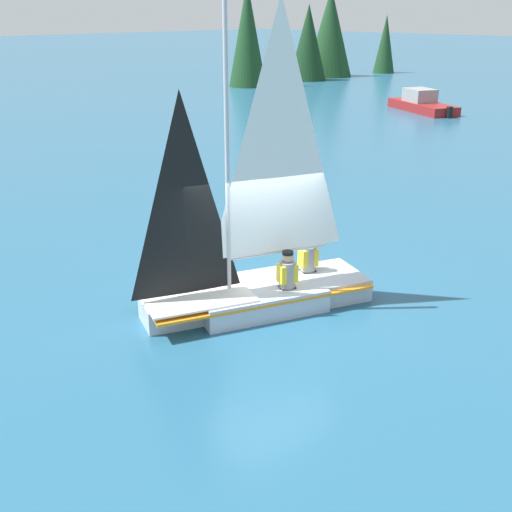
{
  "coord_description": "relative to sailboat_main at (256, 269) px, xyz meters",
  "views": [
    {
      "loc": [
        -7.83,
        -7.9,
        5.34
      ],
      "look_at": [
        0.0,
        0.0,
        1.04
      ],
      "focal_mm": 45.0,
      "sensor_mm": 36.0,
      "label": 1
    }
  ],
  "objects": [
    {
      "name": "sailor_helm",
      "position": [
        0.34,
        -0.47,
        -0.14
      ],
      "size": [
        0.41,
        0.39,
        1.16
      ],
      "rotation": [
        0.0,
        0.0,
        2.75
      ],
      "color": "black",
      "rests_on": "ground_plane"
    },
    {
      "name": "sailor_crew",
      "position": [
        1.24,
        -0.21,
        -0.14
      ],
      "size": [
        0.41,
        0.39,
        1.16
      ],
      "rotation": [
        0.0,
        0.0,
        2.75
      ],
      "color": "black",
      "rests_on": "ground_plane"
    },
    {
      "name": "ground_plane",
      "position": [
        -0.01,
        0.0,
        -0.78
      ],
      "size": [
        260.0,
        260.0,
        0.0
      ],
      "primitive_type": "plane",
      "color": "#235675"
    },
    {
      "name": "motorboat_distant",
      "position": [
        24.25,
        11.37,
        -0.36
      ],
      "size": [
        3.5,
        5.0,
        1.19
      ],
      "rotation": [
        0.0,
        0.0,
        1.13
      ],
      "color": "maroon",
      "rests_on": "ground_plane"
    },
    {
      "name": "treeline_shore",
      "position": [
        33.23,
        27.18,
        2.54
      ],
      "size": [
        18.37,
        4.35,
        7.28
      ],
      "color": "#193D1E",
      "rests_on": "ground_plane"
    },
    {
      "name": "sailboat_main",
      "position": [
        0.0,
        0.0,
        0.0
      ],
      "size": [
        4.53,
        3.03,
        5.71
      ],
      "rotation": [
        0.0,
        0.0,
        2.75
      ],
      "color": "#B2BCCC",
      "rests_on": "ground_plane"
    }
  ]
}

